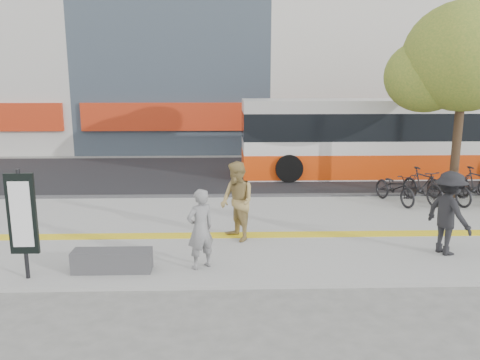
{
  "coord_description": "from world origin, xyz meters",
  "views": [
    {
      "loc": [
        -0.26,
        -10.56,
        3.99
      ],
      "look_at": [
        0.11,
        2.0,
        1.29
      ],
      "focal_mm": 36.11,
      "sensor_mm": 36.0,
      "label": 1
    }
  ],
  "objects_px": {
    "street_tree": "(462,59)",
    "pedestrian_dark": "(449,213)",
    "seated_woman": "(200,229)",
    "bench": "(112,261)",
    "pedestrian_tan": "(237,201)",
    "signboard": "(22,216)",
    "bus": "(385,140)"
  },
  "relations": [
    {
      "from": "street_tree",
      "to": "pedestrian_dark",
      "type": "relative_size",
      "value": 3.35
    },
    {
      "from": "seated_woman",
      "to": "pedestrian_dark",
      "type": "xyz_separation_m",
      "value": [
        5.48,
        0.68,
        0.1
      ]
    },
    {
      "from": "bench",
      "to": "pedestrian_tan",
      "type": "height_order",
      "value": "pedestrian_tan"
    },
    {
      "from": "pedestrian_tan",
      "to": "signboard",
      "type": "bearing_deg",
      "value": -90.57
    },
    {
      "from": "seated_woman",
      "to": "pedestrian_tan",
      "type": "height_order",
      "value": "pedestrian_tan"
    },
    {
      "from": "signboard",
      "to": "seated_woman",
      "type": "distance_m",
      "value": 3.46
    },
    {
      "from": "pedestrian_tan",
      "to": "bench",
      "type": "bearing_deg",
      "value": -82.19
    },
    {
      "from": "street_tree",
      "to": "bus",
      "type": "xyz_separation_m",
      "value": [
        -1.06,
        3.68,
        -3.02
      ]
    },
    {
      "from": "street_tree",
      "to": "pedestrian_tan",
      "type": "bearing_deg",
      "value": -150.02
    },
    {
      "from": "pedestrian_tan",
      "to": "pedestrian_dark",
      "type": "xyz_separation_m",
      "value": [
        4.69,
        -1.07,
        -0.02
      ]
    },
    {
      "from": "pedestrian_dark",
      "to": "street_tree",
      "type": "bearing_deg",
      "value": -45.67
    },
    {
      "from": "street_tree",
      "to": "seated_woman",
      "type": "bearing_deg",
      "value": -143.56
    },
    {
      "from": "signboard",
      "to": "street_tree",
      "type": "bearing_deg",
      "value": 29.07
    },
    {
      "from": "street_tree",
      "to": "bench",
      "type": "bearing_deg",
      "value": -148.38
    },
    {
      "from": "bench",
      "to": "pedestrian_tan",
      "type": "xyz_separation_m",
      "value": [
        2.6,
        1.88,
        0.74
      ]
    },
    {
      "from": "seated_woman",
      "to": "pedestrian_tan",
      "type": "bearing_deg",
      "value": -148.45
    },
    {
      "from": "signboard",
      "to": "seated_woman",
      "type": "bearing_deg",
      "value": 7.28
    },
    {
      "from": "signboard",
      "to": "seated_woman",
      "type": "xyz_separation_m",
      "value": [
        3.4,
        0.43,
        -0.44
      ]
    },
    {
      "from": "signboard",
      "to": "seated_woman",
      "type": "height_order",
      "value": "signboard"
    },
    {
      "from": "pedestrian_tan",
      "to": "street_tree",
      "type": "bearing_deg",
      "value": 91.92
    },
    {
      "from": "bus",
      "to": "seated_woman",
      "type": "height_order",
      "value": "bus"
    },
    {
      "from": "bench",
      "to": "street_tree",
      "type": "relative_size",
      "value": 0.25
    },
    {
      "from": "street_tree",
      "to": "seated_woman",
      "type": "distance_m",
      "value": 10.55
    },
    {
      "from": "bus",
      "to": "seated_woman",
      "type": "xyz_separation_m",
      "value": [
        -6.92,
        -9.57,
        -0.57
      ]
    },
    {
      "from": "street_tree",
      "to": "bus",
      "type": "distance_m",
      "value": 4.88
    },
    {
      "from": "bus",
      "to": "pedestrian_tan",
      "type": "distance_m",
      "value": 9.94
    },
    {
      "from": "bench",
      "to": "seated_woman",
      "type": "height_order",
      "value": "seated_woman"
    },
    {
      "from": "signboard",
      "to": "pedestrian_dark",
      "type": "distance_m",
      "value": 8.96
    },
    {
      "from": "pedestrian_dark",
      "to": "bus",
      "type": "bearing_deg",
      "value": -29.23
    },
    {
      "from": "bus",
      "to": "seated_woman",
      "type": "distance_m",
      "value": 11.82
    },
    {
      "from": "street_tree",
      "to": "pedestrian_tan",
      "type": "relative_size",
      "value": 3.28
    },
    {
      "from": "bench",
      "to": "bus",
      "type": "distance_m",
      "value": 13.09
    }
  ]
}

